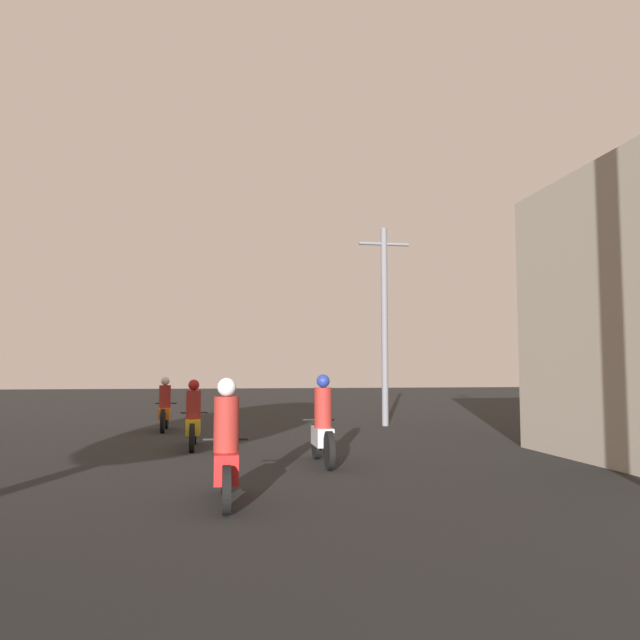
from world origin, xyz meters
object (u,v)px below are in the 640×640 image
(motorcycle_red, at_px, (226,453))
(utility_pole_far, at_px, (384,321))
(motorcycle_yellow, at_px, (193,420))
(motorcycle_orange, at_px, (165,409))
(motorcycle_silver, at_px, (323,428))

(motorcycle_red, xyz_separation_m, utility_pole_far, (5.02, 10.46, 2.60))
(motorcycle_yellow, relative_size, motorcycle_orange, 1.07)
(motorcycle_orange, height_order, utility_pole_far, utility_pole_far)
(motorcycle_red, height_order, utility_pole_far, utility_pole_far)
(utility_pole_far, bearing_deg, motorcycle_orange, -175.63)
(motorcycle_red, distance_m, motorcycle_orange, 10.07)
(motorcycle_silver, height_order, motorcycle_orange, motorcycle_silver)
(motorcycle_red, xyz_separation_m, motorcycle_silver, (1.79, 3.07, 0.02))
(motorcycle_red, bearing_deg, motorcycle_yellow, 94.29)
(motorcycle_yellow, relative_size, utility_pole_far, 0.34)
(motorcycle_red, height_order, motorcycle_yellow, motorcycle_red)
(motorcycle_yellow, bearing_deg, motorcycle_orange, 111.03)
(motorcycle_yellow, distance_m, motorcycle_orange, 4.20)
(motorcycle_orange, bearing_deg, utility_pole_far, 11.17)
(motorcycle_orange, bearing_deg, motorcycle_red, -74.49)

